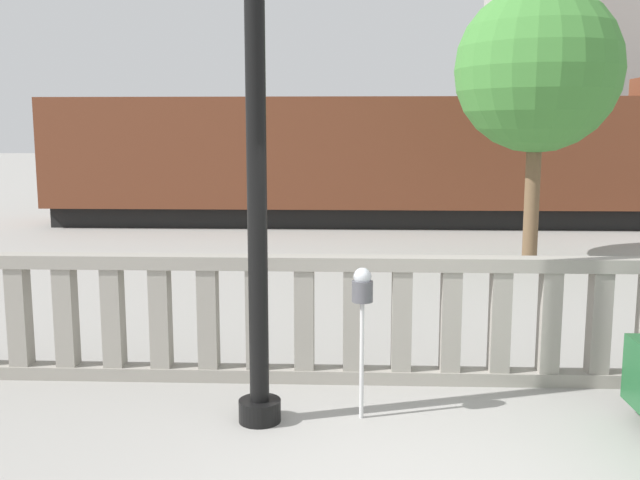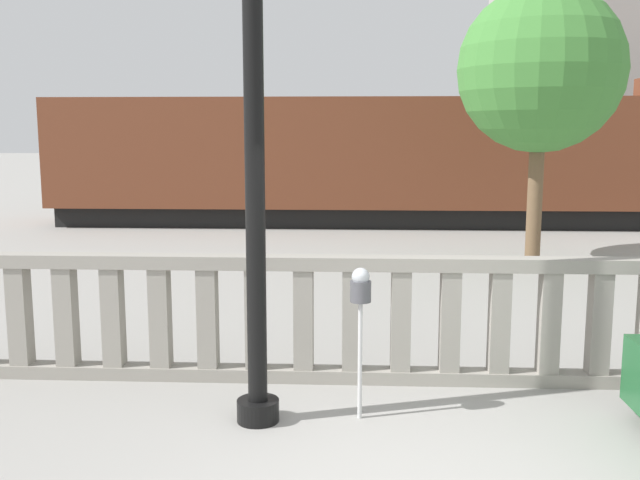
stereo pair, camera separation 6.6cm
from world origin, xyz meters
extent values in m
cube|color=gray|center=(0.00, 2.47, 0.07)|extent=(14.02, 0.24, 0.14)
cube|color=gray|center=(0.00, 2.47, 1.26)|extent=(14.02, 0.24, 0.14)
cube|color=gray|center=(-4.03, 2.47, 0.67)|extent=(0.20, 0.20, 1.05)
cube|color=gray|center=(-3.53, 2.47, 0.67)|extent=(0.20, 0.20, 1.05)
cube|color=gray|center=(-3.02, 2.47, 0.67)|extent=(0.20, 0.20, 1.05)
cube|color=gray|center=(-2.52, 2.47, 0.67)|extent=(0.20, 0.20, 1.05)
cube|color=gray|center=(-2.01, 2.47, 0.67)|extent=(0.20, 0.20, 1.05)
cube|color=gray|center=(-1.51, 2.47, 0.67)|extent=(0.20, 0.20, 1.05)
cube|color=gray|center=(-1.01, 2.47, 0.67)|extent=(0.20, 0.20, 1.05)
cube|color=gray|center=(-0.50, 2.47, 0.67)|extent=(0.20, 0.20, 1.05)
cube|color=gray|center=(0.00, 2.47, 0.67)|extent=(0.20, 0.20, 1.05)
cube|color=gray|center=(0.50, 2.47, 0.67)|extent=(0.20, 0.20, 1.05)
cube|color=gray|center=(1.01, 2.47, 0.67)|extent=(0.20, 0.20, 1.05)
cube|color=gray|center=(1.51, 2.47, 0.67)|extent=(0.20, 0.20, 1.05)
cube|color=gray|center=(2.01, 2.47, 0.67)|extent=(0.20, 0.20, 1.05)
cylinder|color=black|center=(-1.35, 1.39, 0.10)|extent=(0.38, 0.38, 0.20)
cylinder|color=black|center=(-1.35, 1.39, 2.78)|extent=(0.17, 0.17, 5.16)
cylinder|color=silver|center=(-0.43, 1.51, 0.55)|extent=(0.04, 0.04, 1.09)
cylinder|color=#4C4C51|center=(-0.43, 1.51, 1.19)|extent=(0.19, 0.19, 0.19)
sphere|color=#B2B7BC|center=(-0.43, 1.51, 1.32)|extent=(0.16, 0.16, 0.16)
cube|color=black|center=(0.78, 15.38, 0.28)|extent=(18.92, 2.32, 0.55)
cube|color=brown|center=(0.78, 15.38, 2.02)|extent=(19.31, 2.89, 2.94)
cylinder|color=brown|center=(3.07, 9.49, 1.29)|extent=(0.29, 0.29, 2.58)
sphere|color=#428438|center=(3.07, 9.49, 3.78)|extent=(3.20, 3.20, 3.20)
camera|label=1|loc=(-0.55, -4.72, 2.60)|focal=40.00mm
camera|label=2|loc=(-0.48, -4.71, 2.60)|focal=40.00mm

